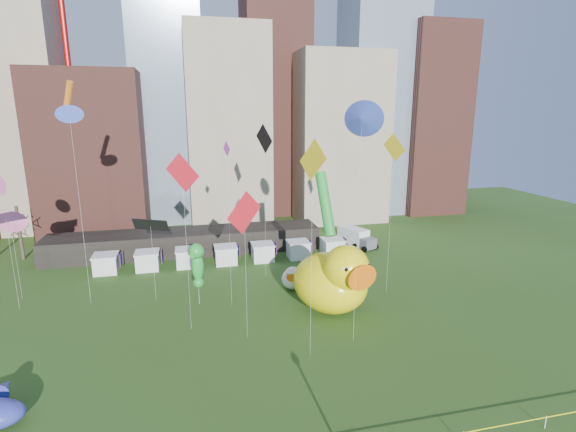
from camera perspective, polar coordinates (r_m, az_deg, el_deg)
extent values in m
cube|color=gray|center=(85.59, -32.12, 12.37)|extent=(14.00, 12.00, 42.00)
cube|color=brown|center=(77.06, -24.26, 7.34)|extent=(16.00, 14.00, 26.00)
cube|color=#8C9EB2|center=(83.78, -15.73, 18.37)|extent=(12.00, 12.00, 55.00)
cube|color=gray|center=(79.78, -8.01, 11.44)|extent=(14.00, 14.00, 34.00)
cube|color=brown|center=(88.31, -1.79, 22.82)|extent=(12.00, 12.00, 68.00)
cube|color=gray|center=(82.25, 6.40, 10.15)|extent=(16.00, 14.00, 30.00)
cube|color=#8C9EB2|center=(89.70, 11.94, 15.98)|extent=(14.00, 12.00, 48.00)
cube|color=brown|center=(92.52, 18.03, 11.81)|extent=(12.00, 12.00, 36.00)
cylinder|color=red|center=(91.69, 9.33, 24.86)|extent=(1.00, 1.00, 76.00)
cube|color=black|center=(64.00, -13.17, -3.30)|extent=(38.00, 6.00, 3.20)
cube|color=white|center=(59.37, -22.84, -5.87)|extent=(2.80, 2.80, 2.20)
cube|color=red|center=(58.92, -21.15, -5.34)|extent=(0.08, 1.40, 1.60)
cube|color=white|center=(58.69, -18.01, -5.67)|extent=(2.80, 2.80, 2.20)
cube|color=red|center=(58.39, -16.28, -5.13)|extent=(0.08, 1.40, 1.60)
cube|color=white|center=(58.43, -13.10, -5.43)|extent=(2.80, 2.80, 2.20)
cube|color=red|center=(58.29, -11.35, -4.87)|extent=(0.08, 1.40, 1.60)
cube|color=white|center=(58.60, -8.19, -5.16)|extent=(2.80, 2.80, 2.20)
cube|color=red|center=(58.61, -6.45, -4.58)|extent=(0.08, 1.40, 1.60)
cube|color=white|center=(59.20, -3.35, -4.84)|extent=(2.80, 2.80, 2.20)
cube|color=red|center=(59.36, -1.65, -4.27)|extent=(0.08, 1.40, 1.60)
cube|color=white|center=(60.20, 1.35, -4.51)|extent=(2.80, 2.80, 2.20)
cube|color=red|center=(60.51, 3.01, -3.93)|extent=(0.08, 1.40, 1.60)
cube|color=white|center=(61.60, 5.87, -4.15)|extent=(2.80, 2.80, 2.20)
cube|color=red|center=(62.04, 7.46, -3.58)|extent=(0.08, 1.40, 1.60)
cylinder|color=#382B21|center=(69.13, -31.83, -1.92)|extent=(0.44, 0.44, 7.50)
cylinder|color=white|center=(34.78, 30.81, -22.28)|extent=(0.06, 0.06, 0.90)
ellipsoid|color=#FFEB0D|center=(44.52, 5.54, -8.68)|extent=(9.19, 10.04, 5.91)
ellipsoid|color=#FFEB0D|center=(47.10, 3.26, -7.57)|extent=(2.30, 2.00, 2.40)
sphere|color=#FFEB0D|center=(41.67, 7.69, -6.82)|extent=(5.49, 5.49, 4.45)
cone|color=orange|center=(40.33, 9.30, -7.80)|extent=(2.90, 2.59, 2.44)
sphere|color=white|center=(39.86, 7.36, -6.86)|extent=(0.80, 0.80, 0.80)
sphere|color=white|center=(41.29, 10.11, -6.23)|extent=(0.80, 0.80, 0.80)
sphere|color=black|center=(39.58, 7.68, -7.02)|extent=(0.40, 0.40, 0.40)
sphere|color=black|center=(41.01, 10.44, -6.38)|extent=(0.40, 0.40, 0.40)
ellipsoid|color=white|center=(50.12, 0.76, -8.24)|extent=(3.75, 4.03, 2.29)
ellipsoid|color=white|center=(51.31, 0.93, -7.78)|extent=(0.92, 0.82, 0.93)
sphere|color=white|center=(48.83, 0.63, -7.68)|extent=(2.22, 2.22, 1.73)
cone|color=orange|center=(48.17, 0.52, -8.06)|extent=(1.16, 1.06, 0.95)
sphere|color=white|center=(48.36, 0.00, -7.60)|extent=(0.31, 0.31, 0.31)
sphere|color=white|center=(48.26, 1.13, -7.65)|extent=(0.31, 0.31, 0.31)
sphere|color=black|center=(48.23, -0.02, -7.66)|extent=(0.16, 0.16, 0.16)
sphere|color=black|center=(48.12, 1.11, -7.71)|extent=(0.16, 0.16, 0.16)
cylinder|color=silver|center=(46.77, -11.70, -8.92)|extent=(0.03, 0.03, 4.20)
ellipsoid|color=green|center=(46.01, -11.83, -6.50)|extent=(1.52, 1.39, 3.15)
sphere|color=green|center=(45.33, -11.93, -4.56)|extent=(2.08, 2.08, 1.61)
cone|color=green|center=(44.67, -11.89, -4.94)|extent=(0.89, 1.14, 0.56)
sphere|color=green|center=(46.70, -11.72, -8.57)|extent=(1.12, 1.12, 1.12)
cylinder|color=silver|center=(45.53, 5.22, -10.02)|extent=(0.03, 0.03, 3.17)
ellipsoid|color=#6C43CB|center=(44.92, 5.26, -8.17)|extent=(1.09, 0.99, 2.25)
sphere|color=#6C43CB|center=(44.36, 5.35, -6.79)|extent=(1.48, 1.48, 1.15)
cone|color=#6C43CB|center=(43.92, 5.57, -7.09)|extent=(0.63, 0.81, 0.40)
sphere|color=#6C43CB|center=(45.46, 5.20, -9.66)|extent=(0.80, 0.80, 0.80)
cone|color=#423BA2|center=(37.75, -33.25, -18.33)|extent=(1.40, 1.57, 1.28)
cube|color=white|center=(66.53, 8.59, -2.56)|extent=(3.92, 5.26, 2.37)
cube|color=#595960|center=(64.62, 10.44, -3.56)|extent=(2.67, 2.41, 1.52)
cylinder|color=black|center=(64.87, 8.85, -3.95)|extent=(0.55, 0.88, 0.85)
cylinder|color=black|center=(66.49, 10.32, -3.58)|extent=(0.55, 0.88, 0.85)
cylinder|color=black|center=(67.09, 6.92, -3.30)|extent=(0.55, 0.88, 0.85)
cylinder|color=black|center=(68.66, 8.39, -2.95)|extent=(0.55, 0.88, 0.85)
cylinder|color=silver|center=(39.90, -13.15, -4.93)|extent=(0.02, 0.02, 14.69)
cube|color=red|center=(38.26, -13.74, 5.57)|extent=(2.79, 1.91, 3.36)
cylinder|color=silver|center=(54.47, -32.14, -5.08)|extent=(0.02, 0.02, 8.60)
cone|color=pink|center=(53.41, -32.72, -0.69)|extent=(2.31, 0.67, 2.29)
cylinder|color=silver|center=(51.52, -3.04, 0.79)|extent=(0.02, 0.02, 16.79)
cube|color=black|center=(50.34, -3.16, 10.16)|extent=(1.32, 3.08, 3.33)
cylinder|color=silver|center=(44.30, 4.80, -5.33)|extent=(0.02, 0.02, 10.90)
cylinder|color=green|center=(42.86, 4.94, 1.58)|extent=(1.51, 3.80, 6.29)
cylinder|color=silver|center=(34.51, 3.09, -6.15)|extent=(0.02, 0.02, 16.25)
cube|color=yellow|center=(32.68, 3.28, 7.39)|extent=(1.23, 3.00, 3.22)
cylinder|color=silver|center=(48.28, -25.62, 0.27)|extent=(0.02, 0.02, 19.54)
cone|color=blue|center=(47.24, -26.84, 11.88)|extent=(1.66, 0.85, 1.70)
cylinder|color=silver|center=(50.05, -25.75, 1.46)|extent=(0.02, 0.02, 20.87)
cylinder|color=orange|center=(49.19, -27.02, 13.43)|extent=(1.98, 2.07, 3.78)
cylinder|color=silver|center=(43.81, -7.73, -1.93)|extent=(0.02, 0.02, 16.31)
cube|color=purple|center=(42.39, -8.08, 8.76)|extent=(0.76, 1.36, 1.53)
cylinder|color=silver|center=(38.09, -5.56, -8.05)|extent=(0.02, 0.02, 11.54)
cube|color=red|center=(36.37, -5.77, 0.44)|extent=(3.13, 1.91, 3.64)
cylinder|color=silver|center=(51.23, -32.74, -3.70)|extent=(0.02, 0.02, 12.92)
cone|color=pink|center=(49.94, -33.68, 3.41)|extent=(1.54, 1.58, 1.96)
cylinder|color=silver|center=(48.03, -17.30, -5.97)|extent=(0.02, 0.02, 8.42)
cube|color=black|center=(46.83, -17.66, -1.11)|extent=(3.75, 2.26, 1.20)
cylinder|color=silver|center=(48.10, 13.28, -0.86)|extent=(0.02, 0.02, 16.17)
cube|color=yellow|center=(46.80, 13.82, 8.78)|extent=(1.19, 2.70, 2.93)
cylinder|color=silver|center=(36.75, 9.10, -2.63)|extent=(0.02, 0.02, 19.24)
cone|color=blue|center=(35.33, 9.69, 12.53)|extent=(1.48, 2.73, 2.84)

